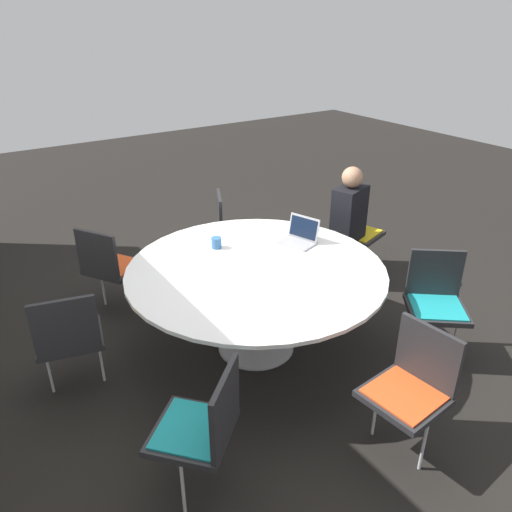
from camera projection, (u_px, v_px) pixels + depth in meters
name	position (u px, v px, depth m)	size (l,w,h in m)	color
ground_plane	(256.00, 347.00, 4.16)	(16.00, 16.00, 0.00)	black
conference_table	(256.00, 277.00, 3.86)	(1.99, 1.99, 0.75)	#B7B7BC
chair_0	(353.00, 226.00, 5.17)	(0.53, 0.55, 0.86)	#262628
chair_1	(232.00, 226.00, 5.17)	(0.58, 0.57, 0.86)	#262628
chair_2	(109.00, 263.00, 4.41)	(0.59, 0.59, 0.86)	#262628
chair_3	(69.00, 334.00, 3.44)	(0.51, 0.53, 0.86)	#262628
chair_4	(203.00, 424.00, 2.69)	(0.61, 0.61, 0.86)	#262628
chair_5	(412.00, 383.00, 2.99)	(0.48, 0.46, 0.86)	#262628
chair_6	(436.00, 297.00, 3.89)	(0.60, 0.61, 0.86)	#262628
person_0	(350.00, 217.00, 4.86)	(0.33, 0.41, 1.21)	black
laptop	(300.00, 236.00, 4.22)	(0.34, 0.31, 0.21)	#99999E
coffee_cup	(216.00, 243.00, 4.13)	(0.09, 0.09, 0.09)	#33669E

